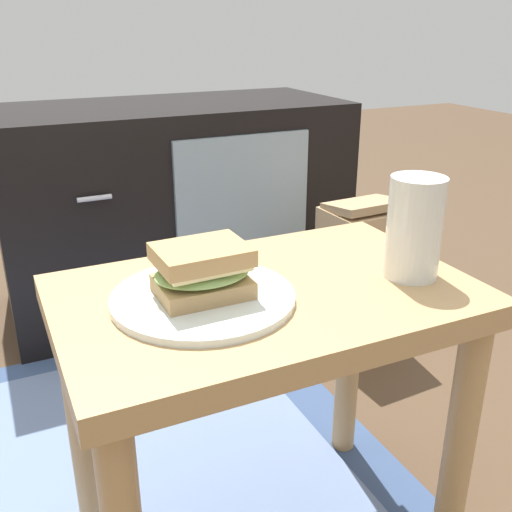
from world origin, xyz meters
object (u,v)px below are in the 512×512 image
at_px(plate, 202,296).
at_px(beer_glass, 414,230).
at_px(sandwich_front, 201,270).
at_px(paper_bag, 360,275).
at_px(tv_cabinet, 175,205).

distance_m(plate, beer_glass, 0.31).
relative_size(sandwich_front, paper_bag, 0.31).
distance_m(tv_cabinet, paper_bag, 0.58).
xyz_separation_m(sandwich_front, paper_bag, (0.59, 0.48, -0.31)).
xyz_separation_m(tv_cabinet, paper_bag, (0.33, -0.47, -0.10)).
distance_m(plate, paper_bag, 0.81).
bearing_deg(plate, paper_bag, 38.81).
bearing_deg(sandwich_front, tv_cabinet, 74.53).
height_order(tv_cabinet, sandwich_front, tv_cabinet).
height_order(sandwich_front, paper_bag, sandwich_front).
bearing_deg(paper_bag, tv_cabinet, 125.49).
xyz_separation_m(sandwich_front, beer_glass, (0.29, -0.05, 0.03)).
bearing_deg(tv_cabinet, beer_glass, -88.11).
bearing_deg(sandwich_front, beer_glass, -9.89).
height_order(sandwich_front, beer_glass, beer_glass).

